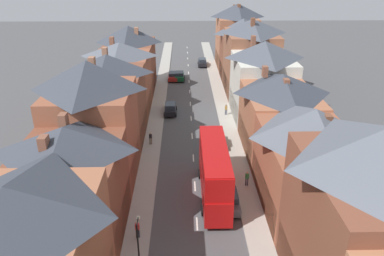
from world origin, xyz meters
name	(u,v)px	position (x,y,z in m)	size (l,w,h in m)	color
pavement_left	(157,113)	(-5.10, 38.00, 0.07)	(2.20, 104.00, 0.14)	#A8A399
pavement_right	(224,112)	(5.10, 38.00, 0.07)	(2.20, 104.00, 0.14)	#A8A399
centre_line_dashes	(191,118)	(0.00, 36.00, 0.01)	(0.14, 97.80, 0.01)	silver
terrace_row_left	(97,125)	(-10.18, 21.31, 5.60)	(8.00, 65.97, 12.76)	brown
terrace_row_right	(275,98)	(10.18, 28.53, 5.83)	(8.00, 83.32, 13.14)	#B2704C
double_decker_bus_lead	(214,171)	(1.79, 16.25, 2.82)	(2.74, 10.80, 5.30)	#B70F0F
car_near_blue	(229,199)	(3.10, 14.47, 0.85)	(1.90, 4.41, 1.69)	#4C515B
car_near_silver	(173,76)	(-3.10, 55.05, 0.82)	(1.90, 4.35, 1.62)	maroon
car_parked_left_a	(180,76)	(-1.80, 54.99, 0.84)	(1.90, 4.21, 1.67)	#144728
car_parked_right_a	(218,140)	(3.10, 26.95, 0.84)	(1.90, 4.03, 1.68)	black
car_mid_black	(202,62)	(3.10, 65.30, 0.84)	(1.90, 4.45, 1.68)	black
car_mid_white	(170,108)	(-3.10, 38.02, 0.83)	(1.90, 4.44, 1.64)	black
pedestrian_near_right	(137,229)	(-5.02, 10.22, 1.03)	(0.36, 0.22, 1.61)	#23232D
pedestrian_mid_left	(247,178)	(5.31, 17.83, 1.03)	(0.36, 0.22, 1.61)	#3D4256
pedestrian_mid_right	(151,138)	(-5.26, 27.47, 1.03)	(0.36, 0.22, 1.61)	brown
pedestrian_far_left	(226,109)	(5.22, 36.96, 1.03)	(0.36, 0.22, 1.61)	#3D4256
street_lamp	(139,250)	(-4.25, 5.31, 3.24)	(0.20, 1.12, 5.50)	black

